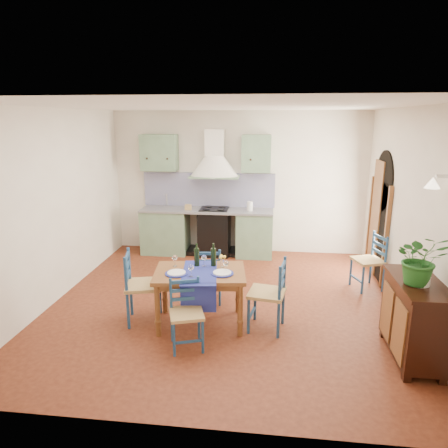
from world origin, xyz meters
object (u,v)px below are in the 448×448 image
(dining_table, at_px, (200,278))
(sideboard, at_px, (414,317))
(potted_plant, at_px, (421,259))
(chair_near, at_px, (186,313))

(dining_table, height_order, sideboard, dining_table)
(dining_table, height_order, potted_plant, potted_plant)
(dining_table, bearing_deg, chair_near, -97.37)
(sideboard, bearing_deg, dining_table, 168.53)
(sideboard, bearing_deg, chair_near, -178.92)
(dining_table, xyz_separation_m, sideboard, (2.50, -0.51, -0.14))
(dining_table, xyz_separation_m, chair_near, (-0.07, -0.55, -0.23))
(chair_near, height_order, potted_plant, potted_plant)
(dining_table, xyz_separation_m, potted_plant, (2.45, -0.58, 0.56))
(sideboard, distance_m, potted_plant, 0.71)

